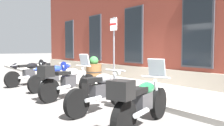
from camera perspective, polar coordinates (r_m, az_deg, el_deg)
name	(u,v)px	position (r m, az deg, el deg)	size (l,w,h in m)	color
ground_plane	(102,94)	(7.77, -2.55, -7.55)	(140.00, 140.00, 0.00)	#565451
sidewalk	(134,88)	(8.61, 5.34, -6.03)	(28.62, 2.83, 0.13)	gray
motorcycle_black_sport	(32,71)	(10.17, -18.86, -1.91)	(0.83, 2.10, 1.04)	black
motorcycle_blue_sport	(55,75)	(8.64, -13.63, -2.80)	(0.74, 1.95, 1.02)	black
motorcycle_silver_touring	(67,80)	(7.10, -10.86, -4.16)	(0.97, 2.15, 1.32)	black
motorcycle_grey_naked	(101,91)	(5.58, -2.69, -6.87)	(0.72, 2.06, 0.97)	black
motorcycle_green_touring	(141,101)	(4.38, 7.09, -9.05)	(1.00, 2.02, 1.28)	black
parking_sign	(114,42)	(8.39, 0.43, 5.13)	(0.36, 0.07, 2.47)	#4C4C51
barrel_planter	(94,70)	(10.39, -4.42, -1.69)	(0.71, 0.71, 1.02)	brown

